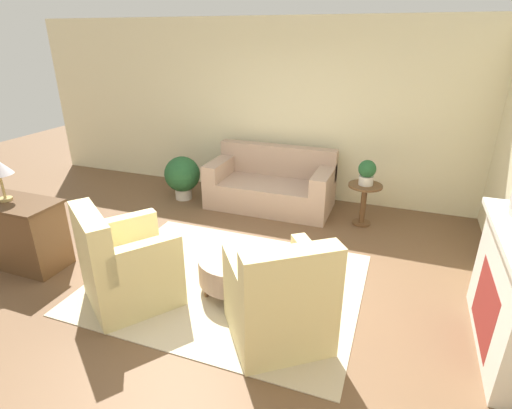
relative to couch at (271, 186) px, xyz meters
name	(u,v)px	position (x,y,z in m)	size (l,w,h in m)	color
ground_plane	(226,283)	(0.23, -2.26, -0.33)	(16.00, 16.00, 0.00)	brown
wall_back	(298,112)	(0.23, 0.64, 1.07)	(9.68, 0.12, 2.80)	beige
rug	(226,283)	(0.23, -2.26, -0.32)	(2.89, 2.27, 0.01)	beige
couch	(271,186)	(0.00, 0.00, 0.00)	(1.92, 0.94, 0.91)	tan
armchair_left	(125,267)	(-0.58, -2.89, 0.07)	(1.14, 1.14, 1.04)	beige
armchair_right	(280,302)	(1.04, -2.89, 0.07)	(1.14, 1.14, 1.04)	beige
ottoman_table	(235,268)	(0.37, -2.32, -0.07)	(0.77, 0.77, 0.39)	tan
side_table	(364,198)	(1.45, -0.20, 0.08)	(0.47, 0.47, 0.61)	brown
dresser	(14,231)	(-2.27, -2.71, 0.09)	(1.23, 0.53, 0.81)	brown
potted_plant_on_side_table	(367,172)	(1.45, -0.20, 0.47)	(0.24, 0.24, 0.35)	beige
potted_plant_floor	(182,175)	(-1.46, -0.24, 0.08)	(0.58, 0.58, 0.72)	beige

